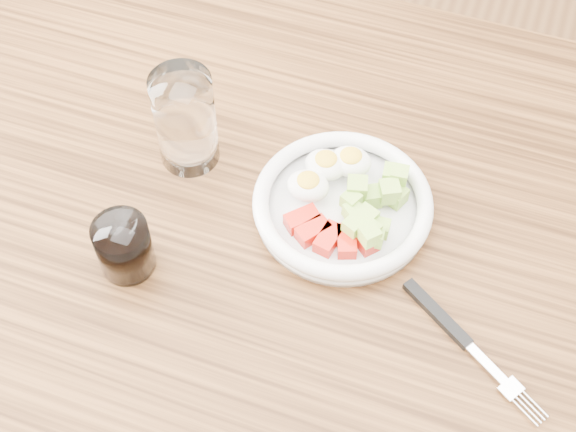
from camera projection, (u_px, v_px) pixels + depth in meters
name	position (u px, v px, depth m)	size (l,w,h in m)	color
dining_table	(293.00, 283.00, 1.02)	(1.50, 0.90, 0.77)	brown
bowl	(343.00, 202.00, 0.95)	(0.21, 0.21, 0.05)	white
fork	(455.00, 332.00, 0.87)	(0.18, 0.12, 0.01)	black
water_glass	(185.00, 120.00, 0.96)	(0.07, 0.07, 0.13)	white
coffee_glass	(124.00, 247.00, 0.89)	(0.06, 0.06, 0.07)	white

